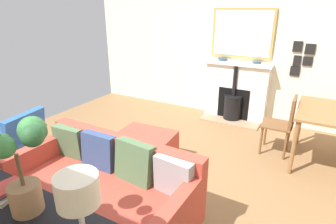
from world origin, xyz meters
TOP-DOWN VIEW (x-y plane):
  - ground_plane at (0.00, 0.00)m, footprint 5.25×5.51m
  - wall_left at (-2.63, 0.00)m, footprint 0.12×5.51m
  - fireplace at (-2.43, 0.33)m, footprint 0.53×1.19m
  - mirror_over_mantel at (-2.54, 0.33)m, footprint 0.04×1.07m
  - mantel_bowl_near at (-2.45, 0.04)m, footprint 0.16×0.16m
  - mantel_bowl_far at (-2.45, 0.65)m, footprint 0.15×0.15m
  - sofa at (0.74, -0.02)m, footprint 0.90×1.84m
  - ottoman at (-0.30, -0.25)m, footprint 0.65×0.77m
  - armchair_accent at (0.53, -1.67)m, footprint 0.75×0.68m
  - console_table at (1.56, -0.02)m, footprint 0.36×1.65m
  - table_lamp_far_end at (1.56, 0.59)m, footprint 0.23×0.23m
  - potted_plant at (1.57, 0.08)m, footprint 0.54×0.49m
  - book_stack at (1.56, -0.15)m, footprint 0.28×0.21m
  - dining_table at (-1.43, 1.88)m, footprint 1.06×0.87m
  - dining_chair_near_fireplace at (-1.43, 1.31)m, footprint 0.40×0.40m
  - photo_gallery_row at (-2.55, 1.32)m, footprint 0.02×0.33m

SIDE VIEW (x-z plane):
  - ground_plane at x=0.00m, z-range -0.01..0.00m
  - ottoman at x=-0.30m, z-range 0.04..0.46m
  - sofa at x=0.74m, z-range -0.05..0.74m
  - armchair_accent at x=0.53m, z-range 0.05..0.80m
  - fireplace at x=-2.43m, z-range -0.06..1.01m
  - dining_chair_near_fireplace at x=-1.43m, z-range 0.08..0.93m
  - console_table at x=1.56m, z-range 0.28..1.03m
  - dining_table at x=-1.43m, z-range 0.28..1.04m
  - book_stack at x=1.56m, z-range 0.75..0.82m
  - table_lamp_far_end at x=1.56m, z-range 0.85..1.26m
  - mantel_bowl_far at x=-2.45m, z-range 1.07..1.11m
  - mantel_bowl_near at x=-2.45m, z-range 1.07..1.12m
  - potted_plant at x=1.57m, z-range 0.83..1.47m
  - photo_gallery_row at x=-2.55m, z-range 0.93..1.49m
  - wall_left at x=-2.63m, z-range 0.00..2.75m
  - mirror_over_mantel at x=-2.54m, z-range 1.13..1.96m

